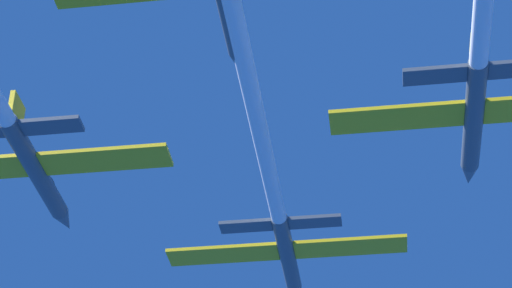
% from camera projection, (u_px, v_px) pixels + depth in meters
% --- Properties ---
extents(jet_lead, '(14.74, 47.29, 2.44)m').
position_uv_depth(jet_lead, '(260.00, 130.00, 51.13)').
color(jet_lead, '#4C5660').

